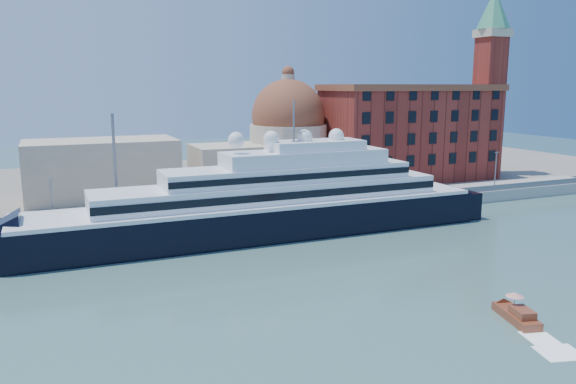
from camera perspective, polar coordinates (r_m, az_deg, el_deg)
name	(u,v)px	position (r m, az deg, el deg)	size (l,w,h in m)	color
ground	(309,280)	(74.04, 2.12, -8.92)	(400.00, 400.00, 0.00)	#335955
quay	(230,216)	(104.20, -5.91, -2.44)	(180.00, 10.00, 2.50)	gray
land	(181,183)	(143.18, -10.83, 0.93)	(260.00, 72.00, 2.00)	slate
quay_fence	(238,211)	(99.61, -5.15, -1.95)	(180.00, 0.10, 1.20)	slate
superyacht	(247,211)	(93.11, -4.21, -1.90)	(88.81, 12.31, 26.54)	black
water_taxi	(517,314)	(66.40, 22.26, -11.43)	(3.78, 6.89, 3.11)	maroon
warehouse	(410,132)	(141.62, 12.28, 5.99)	(43.00, 19.00, 23.25)	maroon
campanile	(490,71)	(156.40, 19.84, 11.53)	(8.40, 8.40, 47.00)	maroon
church	(225,149)	(126.81, -6.45, 4.33)	(66.00, 18.00, 25.50)	beige
lamp_posts	(161,176)	(97.95, -12.79, 1.63)	(120.80, 2.40, 18.00)	slate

